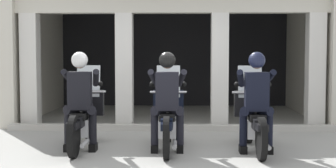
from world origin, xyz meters
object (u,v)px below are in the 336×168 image
motorcycle_center (168,118)px  motorcycle_right (253,119)px  motorcycle_left (84,117)px  police_officer_center (167,93)px  police_officer_left (80,92)px  police_officer_right (256,93)px

motorcycle_center → motorcycle_right: size_ratio=1.00×
motorcycle_left → police_officer_center: police_officer_center is taller
police_officer_left → police_officer_center: bearing=-6.9°
motorcycle_center → police_officer_center: size_ratio=1.29×
motorcycle_center → police_officer_right: bearing=-19.0°
police_officer_center → motorcycle_right: police_officer_center is taller
police_officer_right → motorcycle_right: bearing=94.1°
motorcycle_left → police_officer_right: police_officer_right is taller
police_officer_left → motorcycle_right: bearing=-0.6°
motorcycle_left → police_officer_right: (2.77, -0.39, 0.44)m
police_officer_left → police_officer_center: (1.39, -0.06, 0.00)m
motorcycle_left → police_officer_left: police_officer_left is taller
motorcycle_right → motorcycle_left: bearing=-177.8°
motorcycle_center → motorcycle_right: (1.39, -0.04, 0.00)m
police_officer_left → police_officer_center: size_ratio=1.00×
police_officer_left → motorcycle_center: police_officer_left is taller
police_officer_left → motorcycle_right: (2.78, 0.18, -0.44)m
police_officer_center → motorcycle_right: size_ratio=0.78×
motorcycle_center → police_officer_right: (1.39, -0.32, 0.44)m
police_officer_left → police_officer_center: 1.39m
police_officer_left → motorcycle_right: 2.82m
police_officer_right → police_officer_center: bearing=-177.3°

